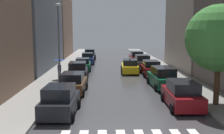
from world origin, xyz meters
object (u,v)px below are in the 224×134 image
Objects in this scene: parked_car_left_fourth at (83,64)px; parked_car_right_fifth at (137,57)px; taxi_midroad at (130,67)px; street_tree_right at (219,38)px; parked_car_right_fourth at (142,62)px; lamp_post_left at (59,37)px; parked_car_right_second at (163,78)px; parked_car_right_nearest at (182,95)px; parked_car_left_second at (73,83)px; parked_car_left_sixth at (90,55)px; parked_car_left_third at (78,71)px; parked_car_right_third at (151,68)px; pedestrian_foreground at (59,64)px; parked_car_left_fifth at (88,59)px; parked_car_left_nearest at (60,101)px.

parked_car_right_fifth is (7.76, 7.52, 0.11)m from parked_car_left_fourth.
street_tree_right reaches higher than taxi_midroad.
parked_car_right_fifth is at bearing -0.22° from parked_car_right_fourth.
parked_car_right_second is at bearing -14.78° from lamp_post_left.
parked_car_left_second is at bearing 62.38° from parked_car_right_nearest.
parked_car_left_third is at bearing 179.14° from parked_car_left_sixth.
parked_car_left_sixth reaches higher than parked_car_left_second.
taxi_midroad is at bearing -114.71° from parked_car_left_fourth.
parked_car_left_third is at bearing 59.57° from parked_car_right_second.
parked_car_left_third is (-0.20, 6.16, 0.06)m from parked_car_left_second.
parked_car_right_third is (7.70, -16.96, -0.04)m from parked_car_left_sixth.
parked_car_right_third is 2.85m from taxi_midroad.
parked_car_right_second is at bearing -161.87° from parked_car_left_sixth.
parked_car_left_third is 1.01× the size of taxi_midroad.
parked_car_right_third is at bearing -77.41° from parked_car_left_third.
parked_car_right_nearest is at bearing 179.97° from parked_car_right_fifth.
parked_car_right_second reaches higher than taxi_midroad.
parked_car_right_nearest is at bearing -179.67° from street_tree_right.
parked_car_left_third is 6.94m from taxi_midroad.
parked_car_right_nearest is at bearing -169.50° from taxi_midroad.
pedestrian_foreground is at bearing 107.58° from parked_car_left_third.
lamp_post_left is at bearing 111.74° from parked_car_right_third.
parked_car_left_sixth is 1.01× the size of parked_car_right_third.
pedestrian_foreground is 2.94m from lamp_post_left.
pedestrian_foreground is at bearing 170.02° from parked_car_left_fifth.
parked_car_left_fifth is at bearing 21.60° from parked_car_right_second.
parked_car_left_fourth is 6.71m from parked_car_left_fifth.
parked_car_right_fifth is 2.37× the size of pedestrian_foreground.
parked_car_right_fifth reaches higher than parked_car_left_second.
parked_car_left_sixth is 0.94× the size of parked_car_right_fifth.
lamp_post_left reaches higher than parked_car_left_nearest.
parked_car_left_second is at bearing 153.33° from taxi_midroad.
parked_car_right_nearest is (7.81, -10.36, -0.02)m from parked_car_left_third.
parked_car_right_fifth is (0.01, 6.20, -0.00)m from parked_car_right_fourth.
taxi_midroad is 2.29× the size of pedestrian_foreground.
parked_car_right_third is at bearing -27.83° from parked_car_left_nearest.
parked_car_left_third is at bearing 38.26° from parked_car_right_nearest.
street_tree_right is at bearing -137.64° from parked_car_left_third.
pedestrian_foreground is at bearing 123.20° from taxi_midroad.
parked_car_left_nearest is 10.74m from lamp_post_left.
parked_car_left_nearest is 10.74m from street_tree_right.
street_tree_right is (9.85, -29.36, 3.67)m from parked_car_left_sixth.
parked_car_right_second is 0.74× the size of street_tree_right.
taxi_midroad is at bearing 106.93° from street_tree_right.
parked_car_left_fourth is at bearing 78.66° from lamp_post_left.
parked_car_left_nearest is at bearing -179.33° from parked_car_left_second.
parked_car_left_second is 0.95× the size of parked_car_left_sixth.
pedestrian_foreground reaches higher than parked_car_left_nearest.
parked_car_right_nearest is 13.26m from lamp_post_left.
parked_car_left_fifth is at bearing 0.80° from pedestrian_foreground.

